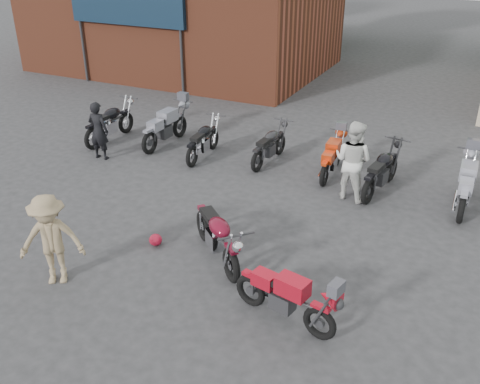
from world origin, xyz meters
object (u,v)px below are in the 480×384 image
at_px(row_bike_5, 382,169).
at_px(person_light, 353,160).
at_px(sportbike, 286,295).
at_px(row_bike_0, 110,121).
at_px(row_bike_4, 332,156).
at_px(person_dark, 99,131).
at_px(row_bike_2, 203,139).
at_px(helmet, 156,240).
at_px(row_bike_3, 270,144).
at_px(row_bike_6, 466,183).
at_px(vintage_motorcycle, 217,233).
at_px(row_bike_1, 166,125).
at_px(person_tan, 51,240).

bearing_deg(row_bike_5, person_light, 145.66).
height_order(sportbike, row_bike_0, row_bike_0).
bearing_deg(sportbike, row_bike_4, 112.38).
height_order(person_dark, row_bike_2, person_dark).
xyz_separation_m(helmet, row_bike_3, (0.40, 4.84, 0.42)).
height_order(person_dark, row_bike_6, person_dark).
relative_size(sportbike, row_bike_0, 0.88).
xyz_separation_m(vintage_motorcycle, row_bike_5, (2.10, 4.32, -0.01)).
bearing_deg(row_bike_3, row_bike_0, 99.59).
relative_size(person_dark, row_bike_1, 0.77).
height_order(row_bike_3, row_bike_4, row_bike_3).
height_order(vintage_motorcycle, person_light, person_light).
relative_size(row_bike_1, row_bike_5, 1.02).
bearing_deg(sportbike, row_bike_3, 127.56).
bearing_deg(vintage_motorcycle, row_bike_3, 143.22).
xyz_separation_m(person_tan, row_bike_3, (1.30, 6.62, -0.32)).
height_order(person_dark, row_bike_4, person_dark).
relative_size(row_bike_1, row_bike_3, 1.12).
xyz_separation_m(person_light, row_bike_6, (2.43, 0.66, -0.34)).
xyz_separation_m(sportbike, helmet, (-3.18, 1.02, -0.41)).
bearing_deg(row_bike_5, person_dark, 108.23).
bearing_deg(row_bike_4, person_dark, 102.67).
height_order(person_light, row_bike_5, person_light).
distance_m(person_dark, row_bike_5, 7.45).
bearing_deg(person_light, vintage_motorcycle, 80.75).
relative_size(row_bike_4, row_bike_6, 0.88).
bearing_deg(row_bike_6, person_dark, 96.46).
bearing_deg(helmet, row_bike_2, 107.36).
xyz_separation_m(sportbike, row_bike_1, (-5.99, 5.74, 0.07)).
height_order(person_tan, row_bike_0, person_tan).
height_order(helmet, row_bike_4, row_bike_4).
relative_size(vintage_motorcycle, row_bike_2, 1.11).
distance_m(person_tan, row_bike_3, 6.76).
height_order(row_bike_1, row_bike_2, row_bike_1).
bearing_deg(row_bike_1, person_light, -97.65).
bearing_deg(person_dark, vintage_motorcycle, 145.83).
bearing_deg(row_bike_4, row_bike_5, -109.65).
distance_m(row_bike_0, row_bike_2, 3.10).
xyz_separation_m(person_light, row_bike_3, (-2.51, 1.08, -0.40)).
height_order(helmet, person_dark, person_dark).
xyz_separation_m(row_bike_1, row_bike_5, (6.28, -0.34, -0.01)).
xyz_separation_m(row_bike_3, row_bike_5, (3.08, -0.46, 0.05)).
relative_size(row_bike_4, row_bike_5, 0.90).
xyz_separation_m(row_bike_0, row_bike_5, (7.94, 0.08, -0.01)).
bearing_deg(person_dark, row_bike_3, -161.81).
distance_m(row_bike_3, row_bike_4, 1.74).
bearing_deg(row_bike_3, vintage_motorcycle, -165.17).
xyz_separation_m(person_light, row_bike_4, (-0.77, 1.01, -0.41)).
bearing_deg(row_bike_3, row_bike_1, 95.42).
bearing_deg(sportbike, person_dark, 161.92).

